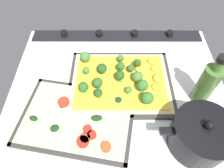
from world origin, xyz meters
TOP-DOWN VIEW (x-y plane):
  - ground_plane at (0.00, 0.00)cm, footprint 75.91×66.84cm
  - stove_control_panel at (0.00, -29.92)cm, footprint 72.87×7.00cm
  - baking_tray_front at (-0.91, -4.15)cm, footprint 36.41×28.73cm
  - broccoli_pizza at (-0.79, -4.17)cm, footprint 34.01×26.33cm
  - baking_tray_back at (12.99, 9.87)cm, footprint 38.77×30.49cm
  - veggie_pizza_back at (12.80, 10.21)cm, footprint 35.99×27.71cm
  - cooking_pot at (-22.27, 17.48)cm, footprint 23.47×16.60cm
  - oil_bottle at (-27.36, 1.95)cm, footprint 5.69×5.69cm

SIDE VIEW (x-z plane):
  - ground_plane at x=0.00cm, z-range -3.00..0.00cm
  - baking_tray_front at x=-0.91cm, z-range -0.29..1.01cm
  - baking_tray_back at x=12.99cm, z-range -0.28..1.02cm
  - stove_control_panel at x=0.00cm, z-range -0.74..1.86cm
  - veggie_pizza_back at x=12.80cm, z-range 0.10..2.00cm
  - broccoli_pizza at x=-0.79cm, z-range -0.84..5.17cm
  - cooking_pot at x=-22.27cm, z-range -1.14..11.71cm
  - oil_bottle at x=-27.36cm, z-range -1.85..18.01cm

